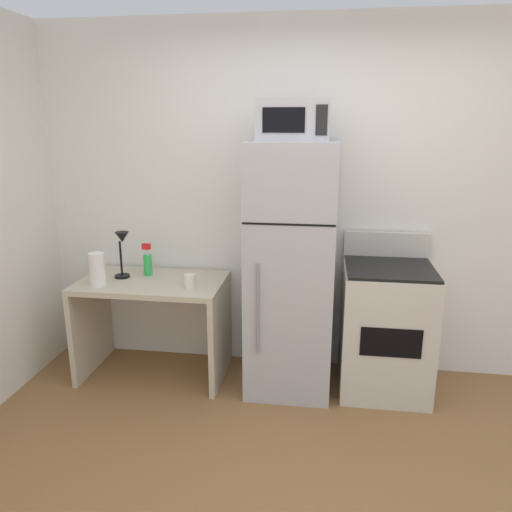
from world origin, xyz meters
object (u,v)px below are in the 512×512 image
spray_bottle (148,263)px  microwave (294,120)px  desk_lamp (122,247)px  refrigerator (291,269)px  oven_range (385,328)px  desk (153,310)px  paper_towel_roll (97,270)px  coffee_mug (190,281)px

spray_bottle → microwave: (1.09, -0.14, 1.04)m
desk_lamp → refrigerator: (1.24, -0.02, -0.11)m
microwave → oven_range: bearing=3.8°
desk → oven_range: size_ratio=0.97×
spray_bottle → microwave: bearing=-7.2°
paper_towel_roll → oven_range: size_ratio=0.22×
desk → coffee_mug: bearing=-20.4°
oven_range → microwave: bearing=-176.2°
paper_towel_roll → microwave: 1.70m
coffee_mug → oven_range: (1.37, 0.14, -0.33)m
desk → paper_towel_roll: (-0.33, -0.18, 0.35)m
spray_bottle → oven_range: (1.77, -0.09, -0.38)m
desk → coffee_mug: (0.33, -0.12, 0.28)m
spray_bottle → coffee_mug: spray_bottle is taller
paper_towel_roll → coffee_mug: paper_towel_roll is taller
paper_towel_roll → refrigerator: refrigerator is taller
desk_lamp → microwave: (1.24, -0.04, 0.90)m
desk → refrigerator: (1.03, -0.00, 0.36)m
desk → paper_towel_roll: size_ratio=4.43×
desk_lamp → oven_range: bearing=0.1°
spray_bottle → refrigerator: 1.10m
oven_range → desk_lamp: bearing=-179.9°
desk → refrigerator: refrigerator is taller
desk → spray_bottle: 0.36m
desk → desk_lamp: bearing=175.0°
paper_towel_roll → coffee_mug: bearing=4.8°
paper_towel_roll → coffee_mug: 0.66m
oven_range → desk: bearing=-179.3°
desk → microwave: size_ratio=2.31×
spray_bottle → refrigerator: size_ratio=0.14×
desk_lamp → microwave: 1.53m
refrigerator → oven_range: (0.68, 0.02, -0.41)m
paper_towel_roll → refrigerator: 1.37m
desk_lamp → oven_range: size_ratio=0.32×
desk_lamp → spray_bottle: 0.23m
paper_towel_roll → refrigerator: (1.35, 0.17, 0.01)m
desk → oven_range: 1.70m
desk_lamp → refrigerator: bearing=-1.0°
desk → spray_bottle: (-0.07, 0.11, 0.33)m
desk → refrigerator: size_ratio=0.61×
desk_lamp → microwave: microwave is taller
refrigerator → spray_bottle: bearing=173.9°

